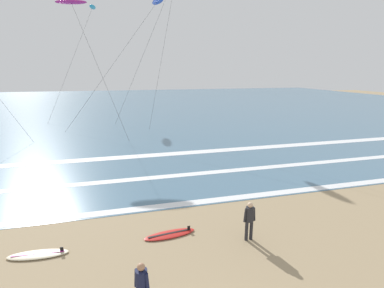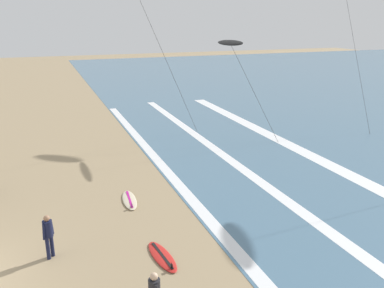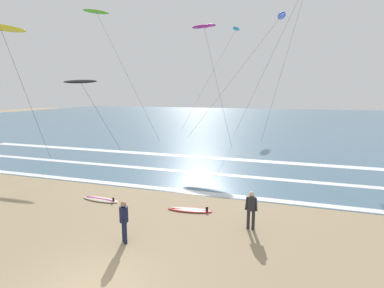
{
  "view_description": "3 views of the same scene",
  "coord_description": "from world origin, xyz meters",
  "px_view_note": "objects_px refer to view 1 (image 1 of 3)",
  "views": [
    {
      "loc": [
        -0.79,
        -3.68,
        6.45
      ],
      "look_at": [
        2.09,
        7.52,
        3.45
      ],
      "focal_mm": 26.34,
      "sensor_mm": 36.0,
      "label": 1
    },
    {
      "loc": [
        12.48,
        3.06,
        7.89
      ],
      "look_at": [
        -0.72,
        8.03,
        3.46
      ],
      "focal_mm": 37.65,
      "sensor_mm": 36.0,
      "label": 2
    },
    {
      "loc": [
        4.97,
        -6.23,
        5.5
      ],
      "look_at": [
        0.44,
        7.99,
        2.9
      ],
      "focal_mm": 27.76,
      "sensor_mm": 36.0,
      "label": 3
    }
  ],
  "objects_px": {
    "surfer_left_near": "(250,218)",
    "kite_cyan_far_left": "(92,8)",
    "surfboard_foreground_flat": "(38,254)",
    "kite_magenta_distant_high": "(71,3)",
    "surfboard_near_water": "(170,234)",
    "kite_blue_mid_center": "(157,2)",
    "surfer_background_far": "(142,284)"
  },
  "relations": [
    {
      "from": "surfboard_foreground_flat",
      "to": "kite_blue_mid_center",
      "type": "relative_size",
      "value": 0.15
    },
    {
      "from": "surfboard_foreground_flat",
      "to": "kite_magenta_distant_high",
      "type": "distance_m",
      "value": 26.48
    },
    {
      "from": "surfer_background_far",
      "to": "surfboard_foreground_flat",
      "type": "xyz_separation_m",
      "value": [
        -3.46,
        3.49,
        -0.91
      ]
    },
    {
      "from": "surfboard_near_water",
      "to": "kite_cyan_far_left",
      "type": "xyz_separation_m",
      "value": [
        -4.81,
        39.83,
        15.9
      ]
    },
    {
      "from": "kite_cyan_far_left",
      "to": "kite_magenta_distant_high",
      "type": "height_order",
      "value": "kite_cyan_far_left"
    },
    {
      "from": "kite_cyan_far_left",
      "to": "kite_magenta_distant_high",
      "type": "bearing_deg",
      "value": -93.05
    },
    {
      "from": "kite_blue_mid_center",
      "to": "surfer_left_near",
      "type": "bearing_deg",
      "value": -89.99
    },
    {
      "from": "kite_magenta_distant_high",
      "to": "kite_cyan_far_left",
      "type": "bearing_deg",
      "value": 86.95
    },
    {
      "from": "surfer_left_near",
      "to": "surfer_background_far",
      "type": "distance_m",
      "value": 5.0
    },
    {
      "from": "surfboard_near_water",
      "to": "kite_blue_mid_center",
      "type": "xyz_separation_m",
      "value": [
        2.95,
        23.14,
        13.61
      ]
    },
    {
      "from": "surfer_left_near",
      "to": "surfboard_near_water",
      "type": "relative_size",
      "value": 0.74
    },
    {
      "from": "surfer_background_far",
      "to": "surfboard_near_water",
      "type": "height_order",
      "value": "surfer_background_far"
    },
    {
      "from": "kite_cyan_far_left",
      "to": "kite_magenta_distant_high",
      "type": "xyz_separation_m",
      "value": [
        -0.9,
        -16.89,
        -2.86
      ]
    },
    {
      "from": "kite_blue_mid_center",
      "to": "surfer_background_far",
      "type": "bearing_deg",
      "value": -99.18
    },
    {
      "from": "surfboard_foreground_flat",
      "to": "kite_cyan_far_left",
      "type": "bearing_deg",
      "value": 89.97
    },
    {
      "from": "surfer_left_near",
      "to": "surfboard_foreground_flat",
      "type": "distance_m",
      "value": 7.9
    },
    {
      "from": "surfboard_near_water",
      "to": "kite_magenta_distant_high",
      "type": "bearing_deg",
      "value": 103.98
    },
    {
      "from": "surfboard_near_water",
      "to": "surfboard_foreground_flat",
      "type": "bearing_deg",
      "value": -178.86
    },
    {
      "from": "surfboard_near_water",
      "to": "kite_magenta_distant_high",
      "type": "xyz_separation_m",
      "value": [
        -5.71,
        22.93,
        13.04
      ]
    },
    {
      "from": "surfboard_near_water",
      "to": "kite_magenta_distant_high",
      "type": "height_order",
      "value": "kite_magenta_distant_high"
    },
    {
      "from": "surfboard_foreground_flat",
      "to": "kite_blue_mid_center",
      "type": "bearing_deg",
      "value": 71.49
    },
    {
      "from": "surfboard_foreground_flat",
      "to": "kite_magenta_distant_high",
      "type": "height_order",
      "value": "kite_magenta_distant_high"
    },
    {
      "from": "surfer_left_near",
      "to": "kite_cyan_far_left",
      "type": "relative_size",
      "value": 0.1
    },
    {
      "from": "surfboard_near_water",
      "to": "kite_cyan_far_left",
      "type": "bearing_deg",
      "value": 96.89
    },
    {
      "from": "surfboard_near_water",
      "to": "kite_magenta_distant_high",
      "type": "distance_m",
      "value": 27.0
    },
    {
      "from": "surfer_background_far",
      "to": "surfer_left_near",
      "type": "bearing_deg",
      "value": 30.19
    },
    {
      "from": "surfer_left_near",
      "to": "kite_cyan_far_left",
      "type": "xyz_separation_m",
      "value": [
        -7.77,
        40.9,
        14.99
      ]
    },
    {
      "from": "surfboard_foreground_flat",
      "to": "kite_cyan_far_left",
      "type": "relative_size",
      "value": 0.13
    },
    {
      "from": "surfer_left_near",
      "to": "surfboard_near_water",
      "type": "height_order",
      "value": "surfer_left_near"
    },
    {
      "from": "kite_cyan_far_left",
      "to": "kite_blue_mid_center",
      "type": "bearing_deg",
      "value": -65.06
    },
    {
      "from": "surfer_left_near",
      "to": "surfboard_foreground_flat",
      "type": "bearing_deg",
      "value": 172.89
    },
    {
      "from": "surfer_background_far",
      "to": "kite_blue_mid_center",
      "type": "relative_size",
      "value": 0.11
    }
  ]
}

